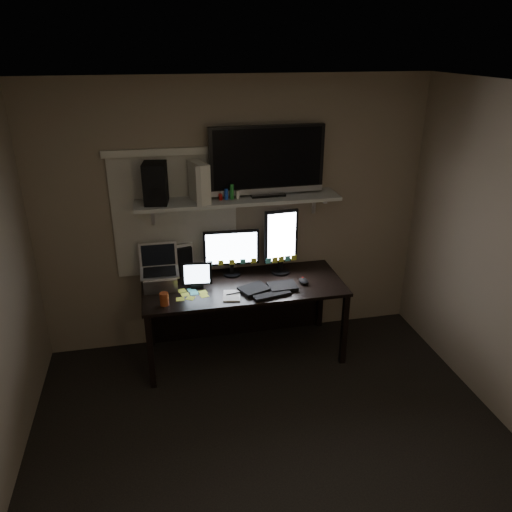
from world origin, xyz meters
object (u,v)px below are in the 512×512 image
object	(u,v)px
mouse	(304,281)
speaker	(155,183)
laptop	(159,269)
cup	(164,299)
desk	(241,296)
monitor_portrait	(281,242)
tablet	(197,275)
monitor_landscape	(231,253)
tv	(267,161)
game_console	(199,182)
keyboard	(268,288)

from	to	relation	value
mouse	speaker	size ratio (longest dim) A/B	0.35
laptop	cup	size ratio (longest dim) A/B	3.43
desk	monitor_portrait	size ratio (longest dim) A/B	2.86
tablet	cup	distance (m)	0.41
monitor_portrait	laptop	size ratio (longest dim) A/B	1.67
mouse	cup	world-z (taller)	cup
monitor_landscape	tv	world-z (taller)	tv
desk	laptop	bearing A→B (deg)	-177.21
monitor_portrait	mouse	bearing A→B (deg)	-65.83
tv	mouse	bearing A→B (deg)	-52.15
tv	speaker	size ratio (longest dim) A/B	2.95
tv	game_console	size ratio (longest dim) A/B	3.01
monitor_landscape	desk	bearing A→B (deg)	-52.95
mouse	tv	world-z (taller)	tv
tv	monitor_landscape	bearing A→B (deg)	-177.53
tv	desk	bearing A→B (deg)	-156.52
monitor_landscape	tv	distance (m)	0.90
game_console	monitor_portrait	bearing A→B (deg)	-16.48
monitor_landscape	game_console	distance (m)	0.75
monitor_landscape	cup	distance (m)	0.81
desk	cup	bearing A→B (deg)	-153.28
desk	keyboard	xyz separation A→B (m)	(0.20, -0.26, 0.19)
mouse	cup	xyz separation A→B (m)	(-1.25, -0.15, 0.03)
laptop	game_console	world-z (taller)	game_console
keyboard	speaker	bearing A→B (deg)	147.05
cup	monitor_portrait	bearing A→B (deg)	20.48
keyboard	mouse	distance (m)	0.34
monitor_portrait	game_console	size ratio (longest dim) A/B	1.86
keyboard	laptop	distance (m)	0.97
monitor_portrait	keyboard	bearing A→B (deg)	-126.09
mouse	monitor_landscape	bearing A→B (deg)	142.48
monitor_landscape	mouse	xyz separation A→B (m)	(0.61, -0.31, -0.20)
desk	monitor_portrait	world-z (taller)	monitor_portrait
laptop	desk	bearing A→B (deg)	3.56
laptop	cup	xyz separation A→B (m)	(0.02, -0.32, -0.13)
desk	tablet	size ratio (longest dim) A/B	6.79
desk	monitor_portrait	xyz separation A→B (m)	(0.39, 0.05, 0.49)
keyboard	game_console	xyz separation A→B (m)	(-0.54, 0.31, 0.90)
monitor_landscape	laptop	world-z (taller)	monitor_landscape
keyboard	game_console	bearing A→B (deg)	137.33
mouse	speaker	bearing A→B (deg)	156.85
desk	laptop	world-z (taller)	laptop
tv	game_console	distance (m)	0.62
cup	tv	distance (m)	1.48
keyboard	mouse	world-z (taller)	mouse
desk	tv	xyz separation A→B (m)	(0.27, 0.12, 1.23)
keyboard	laptop	xyz separation A→B (m)	(-0.93, 0.23, 0.17)
monitor_portrait	tv	bearing A→B (deg)	145.37
monitor_portrait	desk	bearing A→B (deg)	-177.34
desk	mouse	bearing A→B (deg)	-21.58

